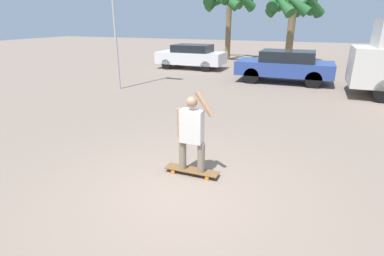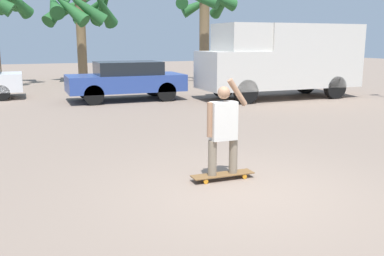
% 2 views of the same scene
% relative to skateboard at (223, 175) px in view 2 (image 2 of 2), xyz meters
% --- Properties ---
extents(ground_plane, '(80.00, 80.00, 0.00)m').
position_rel_skateboard_xyz_m(ground_plane, '(0.08, -0.64, -0.08)').
color(ground_plane, gray).
extents(skateboard, '(1.05, 0.26, 0.09)m').
position_rel_skateboard_xyz_m(skateboard, '(0.00, 0.00, 0.00)').
color(skateboard, brown).
rests_on(skateboard, ground_plane).
extents(person_skateboarder, '(0.70, 0.22, 1.56)m').
position_rel_skateboard_xyz_m(person_skateboarder, '(-0.00, 0.00, 0.82)').
color(person_skateboarder, gray).
rests_on(person_skateboarder, skateboard).
extents(camper_van, '(6.36, 2.17, 2.86)m').
position_rel_skateboard_xyz_m(camper_van, '(6.58, 8.37, 1.50)').
color(camper_van, black).
rests_on(camper_van, ground_plane).
extents(parked_car_blue, '(4.33, 1.93, 1.46)m').
position_rel_skateboard_xyz_m(parked_car_blue, '(0.71, 9.98, 0.71)').
color(parked_car_blue, black).
rests_on(parked_car_blue, ground_plane).
extents(palm_tree_near_van, '(3.40, 3.61, 5.09)m').
position_rel_skateboard_xyz_m(palm_tree_near_van, '(6.35, 15.67, 3.89)').
color(palm_tree_near_van, brown).
rests_on(palm_tree_near_van, ground_plane).
extents(palm_tree_center_background, '(4.23, 4.29, 5.16)m').
position_rel_skateboard_xyz_m(palm_tree_center_background, '(0.21, 18.40, 3.87)').
color(palm_tree_center_background, brown).
rests_on(palm_tree_center_background, ground_plane).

